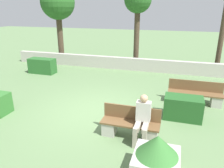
% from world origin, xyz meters
% --- Properties ---
extents(ground_plane, '(60.00, 60.00, 0.00)m').
position_xyz_m(ground_plane, '(0.00, 0.00, 0.00)').
color(ground_plane, '#607F51').
extents(perimeter_wall, '(14.96, 0.30, 0.71)m').
position_xyz_m(perimeter_wall, '(0.00, 5.67, 0.35)').
color(perimeter_wall, '#B7B2A8').
rests_on(perimeter_wall, ground_plane).
extents(bench_front, '(1.63, 0.48, 0.84)m').
position_xyz_m(bench_front, '(1.48, -1.17, 0.31)').
color(bench_front, brown).
rests_on(bench_front, ground_plane).
extents(bench_left_side, '(1.98, 0.48, 0.84)m').
position_xyz_m(bench_left_side, '(3.32, 1.75, 0.33)').
color(bench_left_side, brown).
rests_on(bench_left_side, ground_plane).
extents(person_seated_man, '(0.38, 0.64, 1.32)m').
position_xyz_m(person_seated_man, '(1.84, -1.31, 0.72)').
color(person_seated_man, '#B2A893').
rests_on(person_seated_man, ground_plane).
extents(hedge_block_near_right, '(1.20, 0.67, 0.75)m').
position_xyz_m(hedge_block_near_right, '(2.89, 0.38, 0.37)').
color(hedge_block_near_right, '#235623').
rests_on(hedge_block_near_right, ground_plane).
extents(hedge_block_mid_left, '(1.45, 0.63, 0.82)m').
position_xyz_m(hedge_block_mid_left, '(-4.54, 3.61, 0.41)').
color(hedge_block_mid_left, '#286028').
rests_on(hedge_block_mid_left, ground_plane).
extents(planter_corner_left, '(0.95, 0.95, 1.03)m').
position_xyz_m(planter_corner_left, '(2.35, -2.57, 0.50)').
color(planter_corner_left, '#B7B2A8').
rests_on(planter_corner_left, ground_plane).
extents(tree_leftmost, '(2.11, 2.11, 4.81)m').
position_xyz_m(tree_leftmost, '(-4.85, 6.32, 3.67)').
color(tree_leftmost, '#473828').
rests_on(tree_leftmost, ground_plane).
extents(tree_center_left, '(1.56, 1.56, 4.68)m').
position_xyz_m(tree_center_left, '(0.10, 6.63, 3.72)').
color(tree_center_left, '#473828').
rests_on(tree_center_left, ground_plane).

